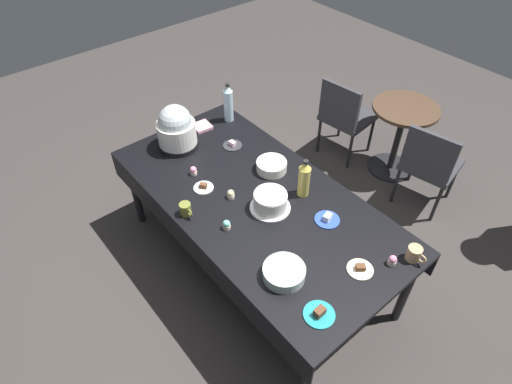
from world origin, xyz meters
TOP-DOWN VIEW (x-y plane):
  - ground at (0.00, 0.00)m, footprint 9.00×9.00m
  - potluck_table at (0.00, 0.00)m, footprint 2.20×1.10m
  - frosted_layer_cake at (0.14, 0.01)m, footprint 0.28×0.28m
  - slow_cooker at (-0.83, -0.10)m, footprint 0.31×0.31m
  - glass_salad_bowl at (0.61, -0.30)m, footprint 0.25×0.25m
  - ceramic_snack_bowl at (-0.15, 0.27)m, footprint 0.22×0.22m
  - dessert_plate_cobalt at (0.46, 0.22)m, footprint 0.17×0.17m
  - dessert_plate_cream at (0.86, 0.08)m, footprint 0.16×0.16m
  - dessert_plate_teal at (0.91, -0.32)m, footprint 0.17×0.17m
  - dessert_plate_charcoal at (-0.56, 0.23)m, footprint 0.15×0.15m
  - dessert_plate_white at (-0.31, -0.23)m, footprint 0.14×0.14m
  - cupcake_lemon at (-0.48, -0.19)m, footprint 0.05×0.05m
  - cupcake_mint at (0.10, -0.33)m, footprint 0.05×0.05m
  - cupcake_cocoa at (0.95, 0.26)m, footprint 0.05×0.05m
  - cupcake_berry at (-0.11, -0.14)m, footprint 0.05×0.05m
  - soda_bottle_ginger_ale at (0.18, 0.27)m, footprint 0.08×0.08m
  - soda_bottle_water at (-0.87, 0.43)m, footprint 0.08×0.08m
  - coffee_mug_olive at (-0.17, -0.46)m, footprint 0.12×0.08m
  - coffee_mug_tan at (1.01, 0.38)m, footprint 0.13×0.09m
  - paper_napkin_stack at (-0.92, 0.19)m, footprint 0.15×0.15m
  - maroon_chair_left at (-0.54, 1.58)m, footprint 0.49×0.49m
  - maroon_chair_right at (0.41, 1.58)m, footprint 0.52×0.52m
  - round_cafe_table at (-0.05, 1.80)m, footprint 0.60×0.60m

SIDE VIEW (x-z plane):
  - ground at x=0.00m, z-range 0.00..0.00m
  - maroon_chair_left at x=-0.54m, z-range 0.07..0.92m
  - maroon_chair_right at x=0.41m, z-range 0.07..0.92m
  - round_cafe_table at x=-0.05m, z-range 0.14..0.86m
  - potluck_table at x=0.00m, z-range 0.31..1.06m
  - dessert_plate_cream at x=0.86m, z-range 0.74..0.78m
  - dessert_plate_charcoal at x=-0.56m, z-range 0.74..0.78m
  - dessert_plate_white at x=-0.31m, z-range 0.74..0.78m
  - dessert_plate_cobalt at x=0.46m, z-range 0.74..0.79m
  - paper_napkin_stack at x=-0.92m, z-range 0.75..0.77m
  - dessert_plate_teal at x=0.91m, z-range 0.74..0.79m
  - cupcake_lemon at x=-0.48m, z-range 0.75..0.82m
  - cupcake_mint at x=0.10m, z-range 0.75..0.82m
  - cupcake_cocoa at x=0.95m, z-range 0.75..0.82m
  - cupcake_berry at x=-0.11m, z-range 0.75..0.82m
  - glass_salad_bowl at x=0.61m, z-range 0.75..0.82m
  - ceramic_snack_bowl at x=-0.15m, z-range 0.75..0.83m
  - coffee_mug_olive at x=-0.17m, z-range 0.75..0.84m
  - coffee_mug_tan at x=1.01m, z-range 0.75..0.85m
  - frosted_layer_cake at x=0.14m, z-range 0.75..0.88m
  - soda_bottle_ginger_ale at x=0.18m, z-range 0.74..1.04m
  - soda_bottle_water at x=-0.87m, z-range 0.74..1.08m
  - slow_cooker at x=-0.83m, z-range 0.73..1.10m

